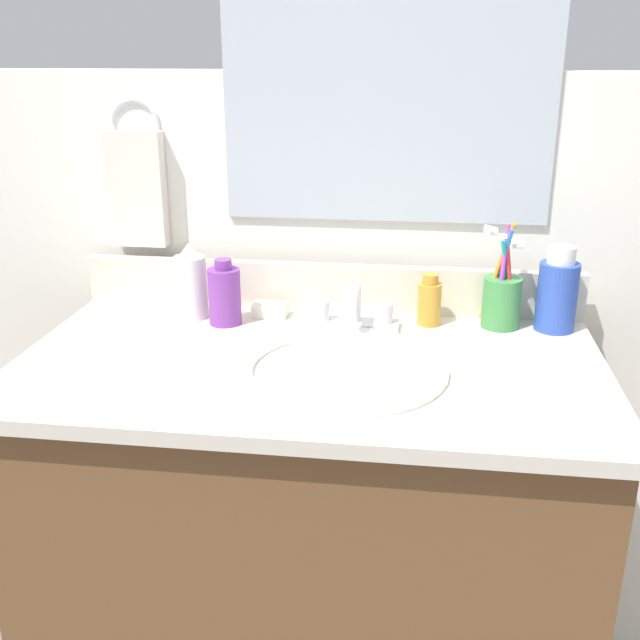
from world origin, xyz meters
name	(u,v)px	position (x,y,z in m)	size (l,w,h in m)	color
vanity_cabinet	(310,582)	(0.00, 0.00, 0.42)	(0.92, 0.49, 0.84)	brown
countertop	(309,367)	(0.00, 0.00, 0.85)	(0.95, 0.53, 0.02)	beige
backsplash	(329,287)	(0.00, 0.25, 0.91)	(0.95, 0.02, 0.09)	beige
back_wall	(332,393)	(0.00, 0.32, 0.65)	(2.05, 0.04, 1.30)	white
mirror_panel	(388,64)	(0.10, 0.29, 1.31)	(0.60, 0.01, 0.56)	#B2BCC6
towel_ring	(135,125)	(-0.38, 0.29, 1.20)	(0.10, 0.10, 0.01)	silver
hand_towel	(137,189)	(-0.38, 0.28, 1.08)	(0.11, 0.04, 0.22)	silver
sink_basin	(343,389)	(0.06, -0.04, 0.83)	(0.33, 0.33, 0.11)	white
faucet	(354,314)	(0.06, 0.16, 0.89)	(0.16, 0.10, 0.08)	silver
bottle_cream_purple	(225,295)	(-0.18, 0.15, 0.91)	(0.06, 0.06, 0.12)	#7A3899
bottle_oil_amber	(429,302)	(0.19, 0.20, 0.90)	(0.04, 0.04, 0.10)	gold
bottle_lotion_white	(191,284)	(-0.25, 0.18, 0.93)	(0.06, 0.06, 0.14)	white
bottle_shampoo_blue	(557,292)	(0.42, 0.20, 0.93)	(0.07, 0.07, 0.15)	#2D4CB2
cup_green	(502,298)	(0.32, 0.20, 0.92)	(0.07, 0.08, 0.19)	#3F8C47
soap_bar	(270,310)	(-0.10, 0.20, 0.87)	(0.06, 0.04, 0.02)	white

